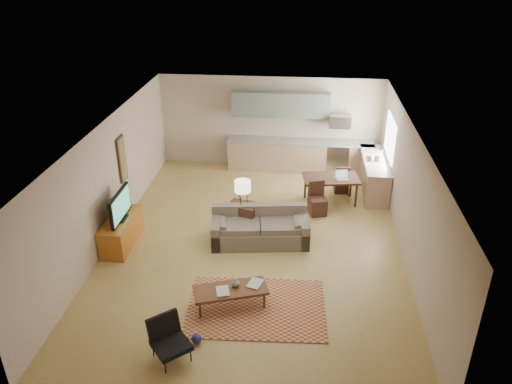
# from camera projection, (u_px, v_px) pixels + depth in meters

# --- Properties ---
(room) EXTENTS (9.00, 9.00, 9.00)m
(room) POSITION_uv_depth(u_px,v_px,m) (255.00, 190.00, 10.66)
(room) COLOR #A5884A
(room) RESTS_ON ground
(kitchen_counter_back) EXTENTS (4.26, 0.64, 0.92)m
(kitchen_counter_back) POSITION_uv_depth(u_px,v_px,m) (300.00, 156.00, 14.70)
(kitchen_counter_back) COLOR tan
(kitchen_counter_back) RESTS_ON ground
(kitchen_counter_right) EXTENTS (0.64, 2.26, 0.92)m
(kitchen_counter_right) POSITION_uv_depth(u_px,v_px,m) (374.00, 175.00, 13.47)
(kitchen_counter_right) COLOR tan
(kitchen_counter_right) RESTS_ON ground
(kitchen_range) EXTENTS (0.62, 0.62, 0.90)m
(kitchen_range) POSITION_uv_depth(u_px,v_px,m) (337.00, 157.00, 14.60)
(kitchen_range) COLOR #A5A8AD
(kitchen_range) RESTS_ON ground
(kitchen_microwave) EXTENTS (0.62, 0.40, 0.35)m
(kitchen_microwave) POSITION_uv_depth(u_px,v_px,m) (340.00, 121.00, 14.13)
(kitchen_microwave) COLOR #A5A8AD
(kitchen_microwave) RESTS_ON room
(upper_cabinets) EXTENTS (2.80, 0.34, 0.70)m
(upper_cabinets) POSITION_uv_depth(u_px,v_px,m) (281.00, 104.00, 14.22)
(upper_cabinets) COLOR slate
(upper_cabinets) RESTS_ON room
(window_right) EXTENTS (0.02, 1.40, 1.05)m
(window_right) POSITION_uv_depth(u_px,v_px,m) (390.00, 138.00, 12.95)
(window_right) COLOR white
(window_right) RESTS_ON room
(wall_art_left) EXTENTS (0.06, 0.42, 1.10)m
(wall_art_left) POSITION_uv_depth(u_px,v_px,m) (122.00, 159.00, 11.66)
(wall_art_left) COLOR olive
(wall_art_left) RESTS_ON room
(triptych) EXTENTS (1.70, 0.04, 0.50)m
(triptych) POSITION_uv_depth(u_px,v_px,m) (267.00, 109.00, 14.47)
(triptych) COLOR #EEE8BF
(triptych) RESTS_ON room
(rug) EXTENTS (2.63, 1.89, 0.02)m
(rug) POSITION_uv_depth(u_px,v_px,m) (256.00, 307.00, 9.28)
(rug) COLOR #953C27
(rug) RESTS_ON floor
(sofa) EXTENTS (2.36, 1.26, 0.78)m
(sofa) POSITION_uv_depth(u_px,v_px,m) (260.00, 227.00, 11.15)
(sofa) COLOR #655B4E
(sofa) RESTS_ON floor
(coffee_table) EXTENTS (1.46, 0.94, 0.41)m
(coffee_table) POSITION_uv_depth(u_px,v_px,m) (231.00, 297.00, 9.23)
(coffee_table) COLOR #512C18
(coffee_table) RESTS_ON floor
(book_a) EXTENTS (0.39, 0.43, 0.03)m
(book_a) POSITION_uv_depth(u_px,v_px,m) (216.00, 292.00, 9.04)
(book_a) COLOR maroon
(book_a) RESTS_ON coffee_table
(book_b) EXTENTS (0.42, 0.46, 0.02)m
(book_b) POSITION_uv_depth(u_px,v_px,m) (249.00, 282.00, 9.30)
(book_b) COLOR navy
(book_b) RESTS_ON coffee_table
(vase) EXTENTS (0.22, 0.22, 0.16)m
(vase) POSITION_uv_depth(u_px,v_px,m) (236.00, 283.00, 9.17)
(vase) COLOR black
(vase) RESTS_ON coffee_table
(armchair) EXTENTS (0.89, 0.89, 0.72)m
(armchair) POSITION_uv_depth(u_px,v_px,m) (171.00, 342.00, 7.99)
(armchair) COLOR black
(armchair) RESTS_ON floor
(tv_credenza) EXTENTS (0.55, 1.42, 0.66)m
(tv_credenza) POSITION_uv_depth(u_px,v_px,m) (121.00, 232.00, 11.09)
(tv_credenza) COLOR #9B5319
(tv_credenza) RESTS_ON floor
(tv) EXTENTS (0.11, 1.09, 0.66)m
(tv) POSITION_uv_depth(u_px,v_px,m) (120.00, 206.00, 10.79)
(tv) COLOR black
(tv) RESTS_ON tv_credenza
(console_table) EXTENTS (0.74, 0.59, 0.75)m
(console_table) POSITION_uv_depth(u_px,v_px,m) (243.00, 218.00, 11.53)
(console_table) COLOR #361E17
(console_table) RESTS_ON floor
(table_lamp) EXTENTS (0.40, 0.40, 0.60)m
(table_lamp) POSITION_uv_depth(u_px,v_px,m) (243.00, 192.00, 11.23)
(table_lamp) COLOR beige
(table_lamp) RESTS_ON console_table
(dining_table) EXTENTS (1.51, 1.01, 0.71)m
(dining_table) POSITION_uv_depth(u_px,v_px,m) (330.00, 190.00, 12.90)
(dining_table) COLOR #361E17
(dining_table) RESTS_ON floor
(dining_chair_near) EXTENTS (0.50, 0.51, 0.84)m
(dining_chair_near) POSITION_uv_depth(u_px,v_px,m) (318.00, 199.00, 12.31)
(dining_chair_near) COLOR #361E17
(dining_chair_near) RESTS_ON floor
(dining_chair_far) EXTENTS (0.41, 0.42, 0.79)m
(dining_chair_far) POSITION_uv_depth(u_px,v_px,m) (342.00, 178.00, 13.44)
(dining_chair_far) COLOR #361E17
(dining_chair_far) RESTS_ON floor
(laptop) EXTENTS (0.34, 0.29, 0.22)m
(laptop) POSITION_uv_depth(u_px,v_px,m) (343.00, 175.00, 12.58)
(laptop) COLOR #A5A8AD
(laptop) RESTS_ON dining_table
(soap_bottle) EXTENTS (0.13, 0.13, 0.19)m
(soap_bottle) POSITION_uv_depth(u_px,v_px,m) (372.00, 157.00, 13.17)
(soap_bottle) COLOR #EEE8BF
(soap_bottle) RESTS_ON kitchen_counter_right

